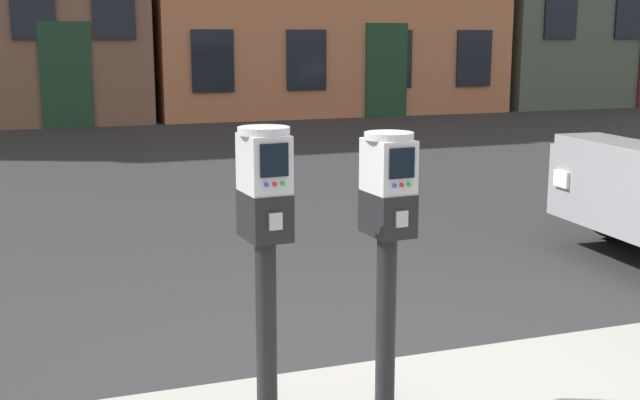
# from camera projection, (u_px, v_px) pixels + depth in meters

# --- Properties ---
(parking_meter_near_kerb) EXTENTS (0.23, 0.26, 1.32)m
(parking_meter_near_kerb) POSITION_uv_depth(u_px,v_px,m) (265.00, 225.00, 3.43)
(parking_meter_near_kerb) COLOR black
(parking_meter_near_kerb) RESTS_ON sidewalk_slab
(parking_meter_twin_adjacent) EXTENTS (0.23, 0.26, 1.27)m
(parking_meter_twin_adjacent) POSITION_uv_depth(u_px,v_px,m) (388.00, 222.00, 3.62)
(parking_meter_twin_adjacent) COLOR black
(parking_meter_twin_adjacent) RESTS_ON sidewalk_slab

